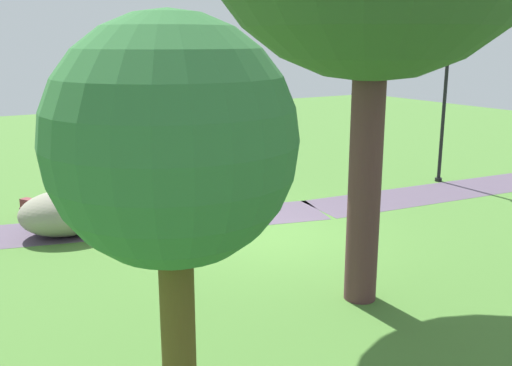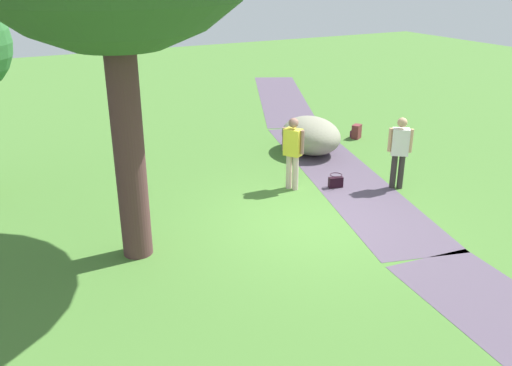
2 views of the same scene
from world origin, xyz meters
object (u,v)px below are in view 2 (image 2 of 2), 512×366
object	(u,v)px
man_near_boulder	(400,148)
spare_backpack_on_lawn	(356,132)
lawn_boulder	(311,135)
woman_with_handbag	(293,149)
backpack_by_boulder	(330,135)
handbag_on_grass	(336,182)

from	to	relation	value
man_near_boulder	spare_backpack_on_lawn	distance (m)	3.78
lawn_boulder	woman_with_handbag	bearing A→B (deg)	138.23
backpack_by_boulder	handbag_on_grass	bearing A→B (deg)	147.51
lawn_boulder	backpack_by_boulder	size ratio (longest dim) A/B	5.09
woman_with_handbag	man_near_boulder	bearing A→B (deg)	-116.33
lawn_boulder	backpack_by_boulder	xyz separation A→B (m)	(0.54, -1.00, -0.28)
lawn_boulder	man_near_boulder	size ratio (longest dim) A/B	1.27
lawn_boulder	backpack_by_boulder	distance (m)	1.17
handbag_on_grass	spare_backpack_on_lawn	distance (m)	3.84
lawn_boulder	spare_backpack_on_lawn	distance (m)	1.92
lawn_boulder	spare_backpack_on_lawn	world-z (taller)	lawn_boulder
handbag_on_grass	backpack_by_boulder	distance (m)	3.38
spare_backpack_on_lawn	backpack_by_boulder	bearing A→B (deg)	84.29
woman_with_handbag	lawn_boulder	bearing A→B (deg)	-41.77
backpack_by_boulder	spare_backpack_on_lawn	distance (m)	0.85
woman_with_handbag	man_near_boulder	world-z (taller)	woman_with_handbag
man_near_boulder	backpack_by_boulder	bearing A→B (deg)	-10.34
backpack_by_boulder	woman_with_handbag	bearing A→B (deg)	132.17
handbag_on_grass	spare_backpack_on_lawn	xyz separation A→B (m)	(2.77, -2.66, 0.05)
woman_with_handbag	handbag_on_grass	distance (m)	1.26
man_near_boulder	handbag_on_grass	xyz separation A→B (m)	(0.64, 1.18, -0.79)
lawn_boulder	backpack_by_boulder	world-z (taller)	lawn_boulder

